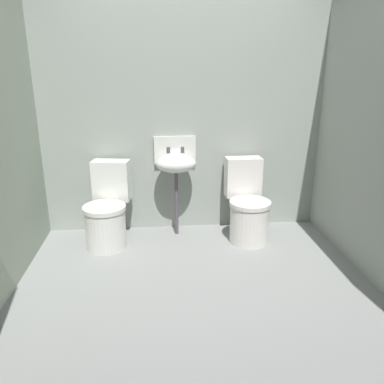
{
  "coord_description": "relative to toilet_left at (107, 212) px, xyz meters",
  "views": [
    {
      "loc": [
        -0.28,
        -2.62,
        1.68
      ],
      "look_at": [
        0.0,
        0.31,
        0.7
      ],
      "focal_mm": 36.28,
      "sensor_mm": 36.0,
      "label": 1
    }
  ],
  "objects": [
    {
      "name": "toilet_right",
      "position": [
        1.37,
        -0.0,
        0.0
      ],
      "size": [
        0.42,
        0.6,
        0.78
      ],
      "rotation": [
        0.0,
        0.0,
        3.18
      ],
      "color": "white",
      "rests_on": "ground"
    },
    {
      "name": "sink",
      "position": [
        0.67,
        0.19,
        0.43
      ],
      "size": [
        0.42,
        0.35,
        0.99
      ],
      "color": "#564856",
      "rests_on": "ground"
    },
    {
      "name": "ground_plane",
      "position": [
        0.76,
        -0.91,
        -0.36
      ],
      "size": [
        3.23,
        2.91,
        0.08
      ],
      "primitive_type": "cube",
      "color": "gray"
    },
    {
      "name": "wall_back",
      "position": [
        0.76,
        0.4,
        0.81
      ],
      "size": [
        3.23,
        0.1,
        2.26
      ],
      "primitive_type": "cube",
      "color": "#97A096",
      "rests_on": "ground"
    },
    {
      "name": "toilet_left",
      "position": [
        0.0,
        0.0,
        0.0
      ],
      "size": [
        0.47,
        0.65,
        0.78
      ],
      "rotation": [
        0.0,
        0.0,
        2.97
      ],
      "color": "white",
      "rests_on": "ground"
    }
  ]
}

